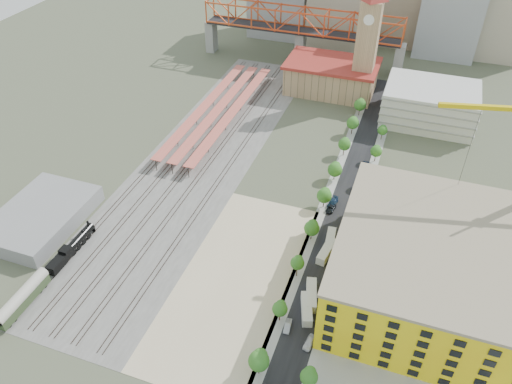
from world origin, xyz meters
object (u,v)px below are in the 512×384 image
(construction_building, at_px, (429,268))
(site_trailer_c, at_px, (326,251))
(site_trailer_a, at_px, (307,309))
(coach, at_px, (23,298))
(site_trailer_b, at_px, (311,295))
(site_trailer_d, at_px, (330,240))
(clock_tower, at_px, (369,30))
(locomotive, at_px, (73,246))

(construction_building, bearing_deg, site_trailer_c, 168.58)
(site_trailer_a, bearing_deg, coach, -179.85)
(site_trailer_c, bearing_deg, coach, -139.33)
(site_trailer_a, relative_size, site_trailer_b, 0.97)
(site_trailer_a, bearing_deg, site_trailer_d, 72.36)
(construction_building, xyz_separation_m, site_trailer_a, (-26.00, -15.59, -8.15))
(clock_tower, distance_m, coach, 150.79)
(site_trailer_d, bearing_deg, clock_tower, 89.59)
(construction_building, distance_m, coach, 99.30)
(locomotive, relative_size, coach, 1.20)
(locomotive, relative_size, site_trailer_a, 2.19)
(site_trailer_b, relative_size, site_trailer_d, 1.07)
(site_trailer_b, xyz_separation_m, site_trailer_c, (0.00, 16.24, -0.03))
(locomotive, xyz_separation_m, coach, (0.00, -19.98, 0.92))
(site_trailer_a, bearing_deg, construction_building, 13.31)
(clock_tower, bearing_deg, site_trailer_a, -86.04)
(clock_tower, height_order, coach, clock_tower)
(site_trailer_b, bearing_deg, site_trailer_c, 75.90)
(locomotive, relative_size, site_trailer_b, 2.12)
(site_trailer_a, distance_m, site_trailer_d, 25.50)
(locomotive, bearing_deg, site_trailer_a, 1.04)
(locomotive, bearing_deg, site_trailer_d, 22.02)
(locomotive, bearing_deg, coach, -90.00)
(coach, xyz_separation_m, site_trailer_d, (66.00, 46.67, -1.58))
(coach, relative_size, site_trailer_a, 1.82)
(site_trailer_d, bearing_deg, coach, -150.21)
(clock_tower, bearing_deg, coach, -112.98)
(construction_building, relative_size, site_trailer_a, 5.51)
(clock_tower, distance_m, site_trailer_a, 119.07)
(clock_tower, xyz_separation_m, site_trailer_b, (8.00, -110.99, -27.40))
(clock_tower, bearing_deg, site_trailer_b, -85.88)
(site_trailer_b, height_order, site_trailer_c, site_trailer_b)
(site_trailer_b, bearing_deg, clock_tower, 80.02)
(site_trailer_d, bearing_deg, locomotive, -163.46)
(clock_tower, bearing_deg, locomotive, -116.41)
(clock_tower, height_order, construction_building, clock_tower)
(site_trailer_b, bearing_deg, coach, -172.77)
(locomotive, height_order, site_trailer_b, locomotive)
(coach, xyz_separation_m, site_trailer_c, (66.00, 42.02, -1.52))
(construction_building, relative_size, site_trailer_d, 5.70)
(site_trailer_a, distance_m, site_trailer_b, 4.60)
(coach, distance_m, site_trailer_c, 78.25)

